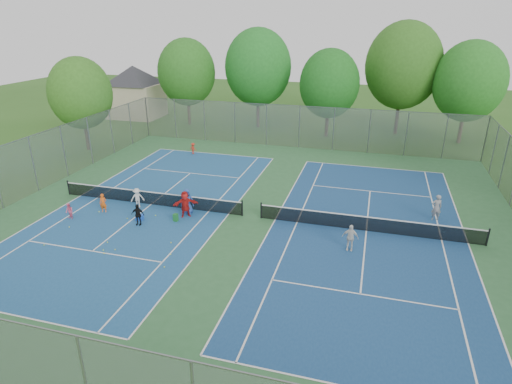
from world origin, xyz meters
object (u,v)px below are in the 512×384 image
ball_crate (140,217)px  ball_hopper (176,218)px  net_right (367,224)px  instructor (437,208)px  net_left (151,198)px

ball_crate → ball_hopper: bearing=11.2°
net_right → instructor: instructor is taller
net_right → instructor: (3.98, 2.67, 0.39)m
ball_hopper → ball_crate: bearing=-168.8°
ball_crate → ball_hopper: 2.27m
ball_crate → net_right: bearing=9.5°
net_right → ball_crate: bearing=-170.5°
net_right → ball_crate: 13.73m
ball_crate → instructor: (17.52, 4.94, 0.68)m
ball_crate → instructor: size_ratio=0.23×
net_left → ball_hopper: 3.26m
net_right → ball_hopper: size_ratio=26.27×
ball_crate → instructor: bearing=15.8°
ball_hopper → net_right: bearing=9.2°
net_right → instructor: size_ratio=7.65×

